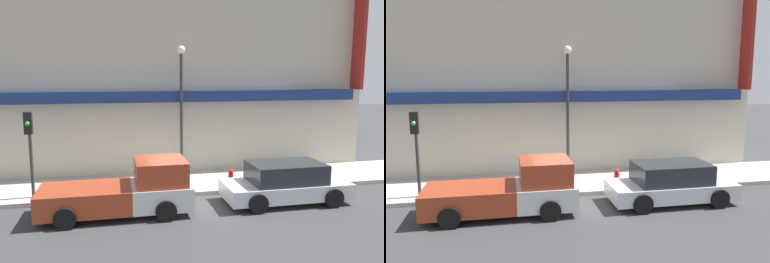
# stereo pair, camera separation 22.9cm
# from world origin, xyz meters

# --- Properties ---
(ground_plane) EXTENTS (80.00, 80.00, 0.00)m
(ground_plane) POSITION_xyz_m (0.00, 0.00, 0.00)
(ground_plane) COLOR #38383A
(sidewalk) EXTENTS (36.00, 3.34, 0.17)m
(sidewalk) POSITION_xyz_m (0.00, 1.67, 0.08)
(sidewalk) COLOR #ADA89E
(sidewalk) RESTS_ON ground
(building) EXTENTS (19.80, 3.80, 11.14)m
(building) POSITION_xyz_m (0.01, 4.82, 5.56)
(building) COLOR #BCB29E
(building) RESTS_ON ground
(pickup_truck) EXTENTS (5.04, 2.15, 1.84)m
(pickup_truck) POSITION_xyz_m (-2.19, -1.31, 0.80)
(pickup_truck) COLOR silver
(pickup_truck) RESTS_ON ground
(parked_car) EXTENTS (4.63, 2.11, 1.50)m
(parked_car) POSITION_xyz_m (3.63, -1.31, 0.73)
(parked_car) COLOR silver
(parked_car) RESTS_ON ground
(fire_hydrant) EXTENTS (0.22, 0.22, 0.72)m
(fire_hydrant) POSITION_xyz_m (2.11, 0.54, 0.52)
(fire_hydrant) COLOR red
(fire_hydrant) RESTS_ON sidewalk
(street_lamp) EXTENTS (0.36, 0.36, 5.79)m
(street_lamp) POSITION_xyz_m (0.41, 2.53, 3.76)
(street_lamp) COLOR #2D2D2D
(street_lamp) RESTS_ON sidewalk
(traffic_light) EXTENTS (0.28, 0.42, 3.22)m
(traffic_light) POSITION_xyz_m (-5.57, 0.57, 2.40)
(traffic_light) COLOR #2D2D2D
(traffic_light) RESTS_ON sidewalk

